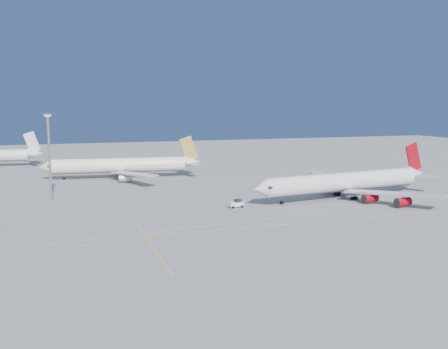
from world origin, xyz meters
TOP-DOWN VIEW (x-y plane):
  - ground at (0.00, 0.00)m, footprint 500.00×500.00m
  - taxiway_lines at (-14.71, 6.34)m, footprint 118.86×140.00m
  - airliner_virgin at (24.44, 10.59)m, footprint 63.29×56.40m
  - airliner_etihad at (-33.41, 72.32)m, footprint 59.87×55.01m
  - pushback_tug at (-11.60, 7.71)m, footprint 4.09×2.77m
  - light_mast at (-58.85, 33.30)m, footprint 2.15×2.15m

SIDE VIEW (x-z plane):
  - ground at x=0.00m, z-range 0.00..0.00m
  - taxiway_lines at x=-14.71m, z-range 0.00..0.02m
  - pushback_tug at x=-11.60m, z-range -0.08..2.11m
  - airliner_virgin at x=24.44m, z-range -3.10..12.53m
  - airliner_etihad at x=-33.41m, z-range -3.06..12.56m
  - light_mast at x=-58.85m, z-range 2.24..27.12m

